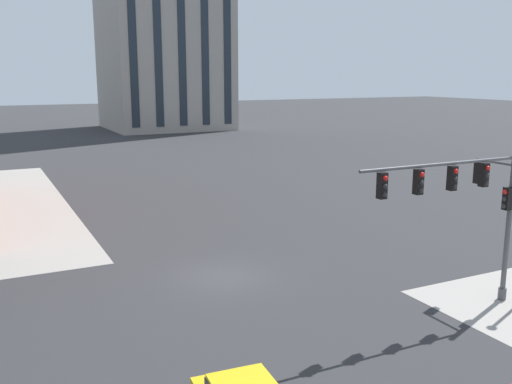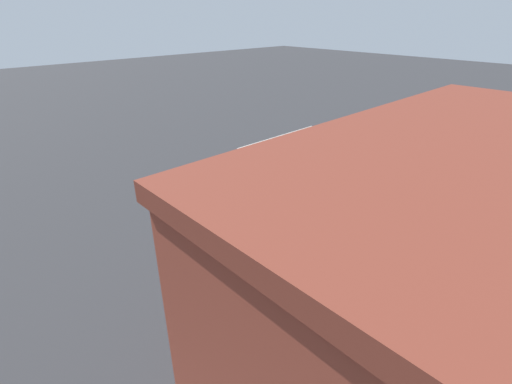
% 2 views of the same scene
% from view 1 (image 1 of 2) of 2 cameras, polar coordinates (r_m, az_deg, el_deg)
% --- Properties ---
extents(ground_plane, '(320.00, 320.00, 0.00)m').
position_cam_1_polar(ground_plane, '(26.02, -3.35, -8.46)').
color(ground_plane, '#2D2D30').
extents(traffic_signal_main, '(7.49, 2.09, 6.61)m').
position_cam_1_polar(traffic_signal_main, '(23.04, 20.95, -0.47)').
color(traffic_signal_main, '#4C4C51').
rests_on(traffic_signal_main, ground).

